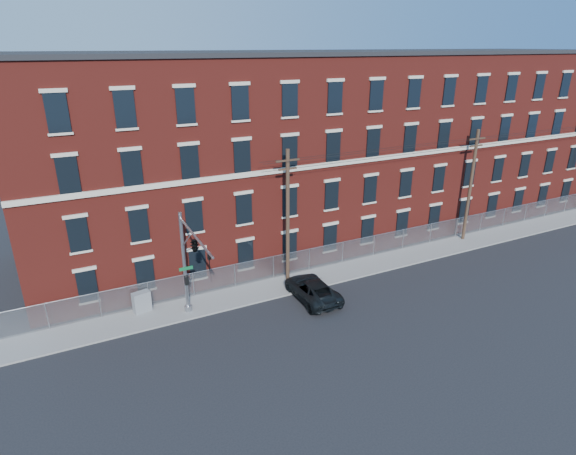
% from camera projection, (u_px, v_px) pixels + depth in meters
% --- Properties ---
extents(ground, '(140.00, 140.00, 0.00)m').
position_uv_depth(ground, '(299.00, 323.00, 30.44)').
color(ground, black).
rests_on(ground, ground).
extents(sidewalk, '(65.00, 3.00, 0.12)m').
position_uv_depth(sidewalk, '(397.00, 258.00, 39.57)').
color(sidewalk, gray).
rests_on(sidewalk, ground).
extents(mill_building, '(55.30, 14.32, 16.30)m').
position_uv_depth(mill_building, '(344.00, 143.00, 44.09)').
color(mill_building, maroon).
rests_on(mill_building, ground).
extents(chain_link_fence, '(59.06, 0.06, 1.85)m').
position_uv_depth(chain_link_fence, '(389.00, 242.00, 40.30)').
color(chain_link_fence, '#A5A8AD').
rests_on(chain_link_fence, ground).
extents(traffic_signal_mast, '(0.90, 6.75, 7.00)m').
position_uv_depth(traffic_signal_mast, '(192.00, 252.00, 27.81)').
color(traffic_signal_mast, '#9EA0A5').
rests_on(traffic_signal_mast, ground).
extents(utility_pole_near, '(1.80, 0.28, 10.00)m').
position_uv_depth(utility_pole_near, '(288.00, 215.00, 34.00)').
color(utility_pole_near, '#3E2B1F').
rests_on(utility_pole_near, ground).
extents(utility_pole_mid, '(1.80, 0.28, 10.00)m').
position_uv_depth(utility_pole_mid, '(471.00, 184.00, 41.48)').
color(utility_pole_mid, '#3E2B1F').
rests_on(utility_pole_mid, ground).
extents(overhead_wires, '(40.00, 0.62, 0.62)m').
position_uv_depth(overhead_wires, '(477.00, 141.00, 40.11)').
color(overhead_wires, black).
rests_on(overhead_wires, ground).
extents(pickup_truck, '(2.47, 5.28, 1.46)m').
position_uv_depth(pickup_truck, '(312.00, 289.00, 33.16)').
color(pickup_truck, black).
rests_on(pickup_truck, ground).
extents(utility_cabinet, '(1.23, 0.80, 1.42)m').
position_uv_depth(utility_cabinet, '(142.00, 302.00, 31.34)').
color(utility_cabinet, slate).
rests_on(utility_cabinet, sidewalk).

